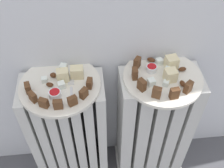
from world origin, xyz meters
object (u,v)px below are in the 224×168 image
jam_bowl_left (55,94)px  plate_right (163,77)px  plate_left (60,85)px  fork (71,89)px  radiator_left (70,134)px  radiator_right (153,127)px  jam_bowl_right (152,68)px

jam_bowl_left → plate_right: bearing=8.6°
plate_left → fork: fork is taller
radiator_left → jam_bowl_left: (-0.01, -0.05, 0.32)m
radiator_right → jam_bowl_left: bearing=-171.4°
fork → plate_right: bearing=5.4°
plate_right → fork: fork is taller
radiator_right → plate_right: size_ratio=2.11×
radiator_right → plate_left: (-0.35, -0.00, 0.30)m
radiator_right → fork: size_ratio=5.56×
radiator_left → plate_right: 0.46m
plate_left → jam_bowl_left: 0.06m
radiator_left → plate_right: bearing=-0.0°
jam_bowl_right → fork: (-0.28, -0.06, -0.01)m
jam_bowl_right → plate_right: bearing=-42.8°
plate_right → jam_bowl_right: size_ratio=7.16×
radiator_right → plate_left: 0.46m
fork → plate_left: bearing=142.2°
radiator_right → jam_bowl_left: size_ratio=14.70×
radiator_left → plate_left: (-0.00, -0.00, 0.30)m
radiator_left → jam_bowl_right: 0.45m
jam_bowl_left → radiator_right: bearing=8.6°
plate_left → jam_bowl_left: bearing=-102.0°
jam_bowl_left → plate_left: bearing=78.0°
radiator_right → plate_right: bearing=-90.0°
radiator_right → jam_bowl_right: (-0.03, 0.03, 0.32)m
radiator_right → plate_right: plate_right is taller
plate_right → jam_bowl_right: bearing=137.2°
radiator_left → fork: 0.31m
jam_bowl_left → jam_bowl_right: size_ratio=1.03×
radiator_right → radiator_left: bearing=180.0°
radiator_left → plate_left: 0.30m
radiator_left → radiator_right: bearing=0.0°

